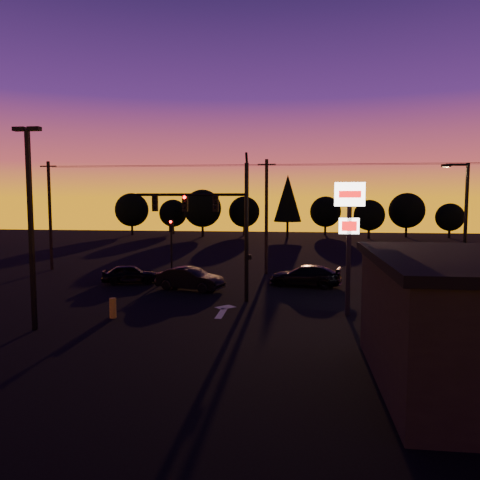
% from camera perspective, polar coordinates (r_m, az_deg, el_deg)
% --- Properties ---
extents(ground, '(120.00, 120.00, 0.00)m').
position_cam_1_polar(ground, '(23.85, -3.88, -9.47)').
color(ground, black).
rests_on(ground, ground).
extents(lane_arrow, '(1.20, 3.10, 0.01)m').
position_cam_1_polar(lane_arrow, '(25.36, -2.05, -8.56)').
color(lane_arrow, beige).
rests_on(lane_arrow, ground).
extents(traffic_signal_mast, '(6.79, 0.52, 8.58)m').
position_cam_1_polar(traffic_signal_mast, '(27.04, -2.57, 2.86)').
color(traffic_signal_mast, black).
rests_on(traffic_signal_mast, ground).
extents(secondary_signal, '(0.30, 0.31, 4.35)m').
position_cam_1_polar(secondary_signal, '(35.54, -8.38, 0.02)').
color(secondary_signal, black).
rests_on(secondary_signal, ground).
extents(parking_lot_light, '(1.25, 0.30, 9.14)m').
position_cam_1_polar(parking_lot_light, '(22.96, -24.19, 2.83)').
color(parking_lot_light, black).
rests_on(parking_lot_light, ground).
extents(pylon_sign, '(1.50, 0.28, 6.80)m').
position_cam_1_polar(pylon_sign, '(24.33, 13.17, 2.42)').
color(pylon_sign, black).
rests_on(pylon_sign, ground).
extents(streetlight, '(1.55, 0.35, 8.00)m').
position_cam_1_polar(streetlight, '(29.79, 25.62, 1.58)').
color(streetlight, black).
rests_on(streetlight, ground).
extents(utility_pole_0, '(1.40, 0.26, 9.00)m').
position_cam_1_polar(utility_pole_0, '(41.95, -22.15, 2.85)').
color(utility_pole_0, black).
rests_on(utility_pole_0, ground).
extents(utility_pole_1, '(1.40, 0.26, 9.00)m').
position_cam_1_polar(utility_pole_1, '(36.76, 3.24, 2.94)').
color(utility_pole_1, black).
rests_on(utility_pole_1, ground).
extents(power_wires, '(36.00, 1.22, 0.07)m').
position_cam_1_polar(power_wires, '(36.82, 3.27, 9.13)').
color(power_wires, black).
rests_on(power_wires, ground).
extents(bollard, '(0.34, 0.34, 1.01)m').
position_cam_1_polar(bollard, '(24.56, -15.24, -8.01)').
color(bollard, gold).
rests_on(bollard, ground).
extents(tree_0, '(5.36, 5.36, 6.74)m').
position_cam_1_polar(tree_0, '(77.31, -13.06, 3.60)').
color(tree_0, black).
rests_on(tree_0, ground).
extents(tree_1, '(4.54, 4.54, 5.71)m').
position_cam_1_polar(tree_1, '(78.39, -8.17, 3.25)').
color(tree_1, black).
rests_on(tree_1, ground).
extents(tree_2, '(5.77, 5.78, 7.26)m').
position_cam_1_polar(tree_2, '(72.12, -4.59, 3.86)').
color(tree_2, black).
rests_on(tree_2, ground).
extents(tree_3, '(4.95, 4.95, 6.22)m').
position_cam_1_polar(tree_3, '(75.16, 0.51, 3.46)').
color(tree_3, black).
rests_on(tree_3, ground).
extents(tree_4, '(4.18, 4.18, 9.50)m').
position_cam_1_polar(tree_4, '(71.67, 5.84, 5.09)').
color(tree_4, black).
rests_on(tree_4, ground).
extents(tree_5, '(4.95, 4.95, 6.22)m').
position_cam_1_polar(tree_5, '(76.84, 10.38, 3.41)').
color(tree_5, black).
rests_on(tree_5, ground).
extents(tree_6, '(4.54, 4.54, 5.71)m').
position_cam_1_polar(tree_6, '(71.51, 15.48, 2.93)').
color(tree_6, black).
rests_on(tree_6, ground).
extents(tree_7, '(5.36, 5.36, 6.74)m').
position_cam_1_polar(tree_7, '(75.55, 19.66, 3.40)').
color(tree_7, black).
rests_on(tree_7, ground).
extents(tree_8, '(4.12, 4.12, 5.19)m').
position_cam_1_polar(tree_8, '(76.17, 24.21, 2.55)').
color(tree_8, black).
rests_on(tree_8, ground).
extents(car_left, '(4.19, 2.59, 1.33)m').
position_cam_1_polar(car_left, '(33.90, -13.22, -4.05)').
color(car_left, black).
rests_on(car_left, ground).
extents(car_mid, '(4.75, 2.70, 1.48)m').
position_cam_1_polar(car_mid, '(30.87, -6.14, -4.70)').
color(car_mid, black).
rests_on(car_mid, ground).
extents(car_right, '(5.21, 2.90, 1.43)m').
position_cam_1_polar(car_right, '(32.27, 7.94, -4.34)').
color(car_right, black).
rests_on(car_right, ground).
extents(suv_parked, '(3.03, 5.00, 1.30)m').
position_cam_1_polar(suv_parked, '(21.41, 20.04, -9.69)').
color(suv_parked, black).
rests_on(suv_parked, ground).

